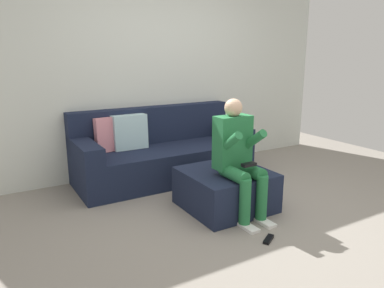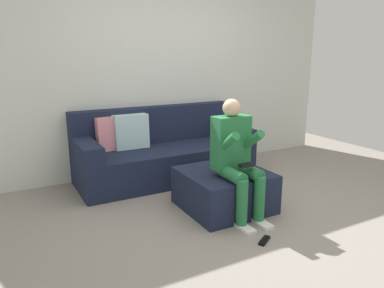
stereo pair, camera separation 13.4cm
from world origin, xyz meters
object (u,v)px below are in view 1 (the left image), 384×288
(person_seated, at_px, (238,154))
(remote_near_ottoman, at_px, (268,239))
(ottoman, at_px, (225,189))
(couch_sectional, at_px, (161,153))

(person_seated, relative_size, remote_near_ottoman, 6.94)
(ottoman, distance_m, person_seated, 0.46)
(ottoman, height_order, remote_near_ottoman, ottoman)
(ottoman, bearing_deg, couch_sectional, 97.90)
(couch_sectional, distance_m, ottoman, 1.19)
(couch_sectional, xyz_separation_m, person_seated, (0.16, -1.37, 0.29))
(couch_sectional, relative_size, person_seated, 1.92)
(person_seated, bearing_deg, couch_sectional, 96.70)
(ottoman, xyz_separation_m, person_seated, (-0.00, -0.20, 0.42))
(couch_sectional, xyz_separation_m, remote_near_ottoman, (0.08, -1.92, -0.31))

